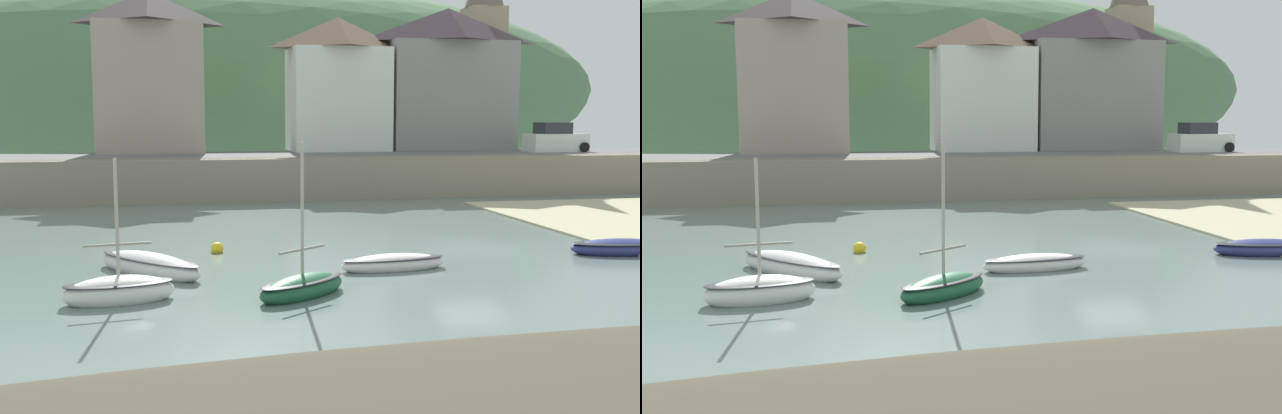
{
  "view_description": "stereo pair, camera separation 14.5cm",
  "coord_description": "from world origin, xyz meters",
  "views": [
    {
      "loc": [
        -10.63,
        -24.97,
        4.83
      ],
      "look_at": [
        -5.95,
        -1.67,
        1.88
      ],
      "focal_mm": 41.61,
      "sensor_mm": 36.0,
      "label": 1
    },
    {
      "loc": [
        -10.49,
        -24.99,
        4.83
      ],
      "look_at": [
        -5.95,
        -1.67,
        1.88
      ],
      "focal_mm": 41.61,
      "sensor_mm": 36.0,
      "label": 2
    }
  ],
  "objects": [
    {
      "name": "sailboat_blue_trim",
      "position": [
        -3.86,
        -2.98,
        0.21
      ],
      "size": [
        3.52,
        1.3,
        0.66
      ],
      "rotation": [
        0.0,
        0.0,
        0.09
      ],
      "color": "white",
      "rests_on": "ground"
    },
    {
      "name": "mooring_buoy",
      "position": [
        -9.11,
        1.08,
        0.14
      ],
      "size": [
        0.46,
        0.46,
        0.46
      ],
      "color": "yellow",
      "rests_on": "ground"
    },
    {
      "name": "sailboat_nearest_shore",
      "position": [
        -7.26,
        -5.8,
        0.26
      ],
      "size": [
        3.06,
        2.66,
        4.29
      ],
      "rotation": [
        0.0,
        0.0,
        0.64
      ],
      "color": "#1E5A37",
      "rests_on": "ground"
    },
    {
      "name": "rowboat_small_beached",
      "position": [
        -11.37,
        -2.12,
        0.26
      ],
      "size": [
        3.73,
        4.08,
        0.86
      ],
      "rotation": [
        0.0,
        0.0,
        -0.86
      ],
      "color": "silver",
      "rests_on": "ground"
    },
    {
      "name": "quay_seawall",
      "position": [
        0.0,
        17.5,
        1.36
      ],
      "size": [
        48.0,
        9.4,
        2.4
      ],
      "color": "gray",
      "rests_on": "ground"
    },
    {
      "name": "parked_car_near_slipway",
      "position": [
        14.61,
        20.7,
        3.2
      ],
      "size": [
        4.22,
        2.02,
        1.95
      ],
      "rotation": [
        0.0,
        0.0,
        0.08
      ],
      "color": "silver",
      "rests_on": "ground"
    },
    {
      "name": "hillside_backdrop",
      "position": [
        -4.09,
        55.2,
        7.54
      ],
      "size": [
        80.0,
        44.0,
        21.55
      ],
      "color": "#4F774D",
      "rests_on": "ground"
    },
    {
      "name": "church_with_spire",
      "position": [
        13.0,
        29.2,
        10.36
      ],
      "size": [
        3.0,
        3.0,
        15.44
      ],
      "color": "gray",
      "rests_on": "ground"
    },
    {
      "name": "waterfront_building_right",
      "position": [
        8.62,
        25.2,
        7.41
      ],
      "size": [
        9.12,
        4.85,
        9.85
      ],
      "color": "gray",
      "rests_on": "ground"
    },
    {
      "name": "sailboat_white_hull",
      "position": [
        -12.05,
        -5.48,
        0.29
      ],
      "size": [
        3.01,
        1.61,
        3.95
      ],
      "rotation": [
        0.0,
        0.0,
        0.16
      ],
      "color": "white",
      "rests_on": "ground"
    },
    {
      "name": "waterfront_building_left",
      "position": [
        -11.86,
        25.2,
        7.68
      ],
      "size": [
        7.03,
        5.91,
        10.4
      ],
      "color": "#A29585",
      "rests_on": "ground"
    },
    {
      "name": "sailboat_tall_mast",
      "position": [
        4.79,
        -1.99,
        0.22
      ],
      "size": [
        3.8,
        1.87,
        0.69
      ],
      "rotation": [
        0.0,
        0.0,
        -0.16
      ],
      "color": "navy",
      "rests_on": "ground"
    },
    {
      "name": "waterfront_building_centre",
      "position": [
        0.69,
        25.2,
        7.0
      ],
      "size": [
        6.87,
        5.09,
        9.03
      ],
      "color": "silver",
      "rests_on": "ground"
    }
  ]
}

